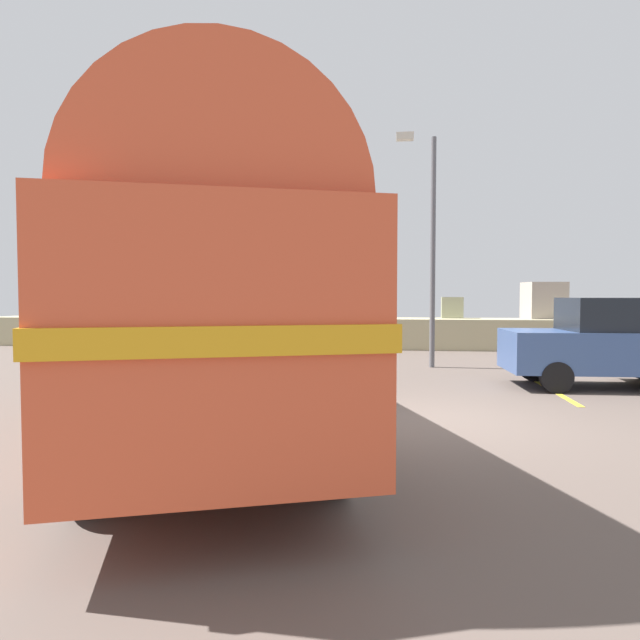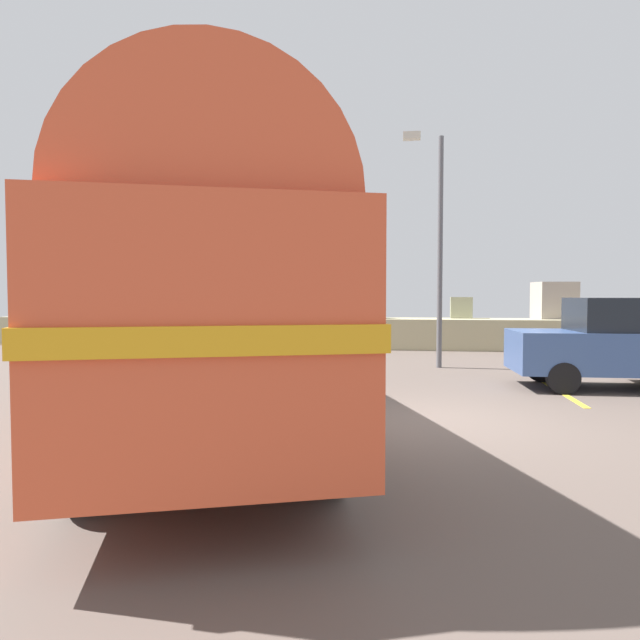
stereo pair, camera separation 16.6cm
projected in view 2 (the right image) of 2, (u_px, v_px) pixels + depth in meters
ground at (418, 421)px, 8.47m from camera, size 32.00×26.00×0.02m
breakwater at (412, 329)px, 20.12m from camera, size 31.36×2.26×2.41m
vintage_coach at (210, 287)px, 7.71m from camera, size 5.12×8.89×3.70m
parked_car_nearest at (620, 342)px, 11.30m from camera, size 4.15×1.82×1.86m
lamp_post at (436, 238)px, 14.50m from camera, size 1.05×0.67×6.08m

